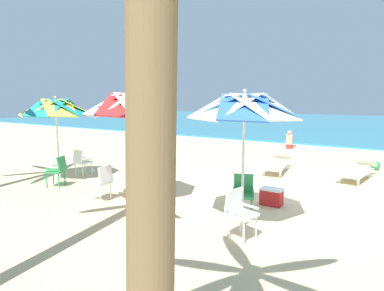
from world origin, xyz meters
TOP-DOWN VIEW (x-y plane):
  - ground_plane at (0.00, 0.00)m, footprint 80.00×80.00m
  - sea at (0.00, 27.42)m, footprint 80.00×36.00m
  - surf_foam at (0.00, 9.12)m, footprint 80.00×0.70m
  - beach_umbrella_0 at (-0.02, -2.63)m, footprint 2.22×2.22m
  - plastic_chair_0 at (0.19, -3.22)m, footprint 0.56×0.54m
  - plastic_chair_1 at (-0.22, -2.12)m, footprint 0.58×0.60m
  - beach_umbrella_1 at (-2.79, -2.84)m, footprint 2.08×2.08m
  - plastic_chair_2 at (-3.50, -3.11)m, footprint 0.50×0.47m
  - beach_umbrella_2 at (-6.17, -2.45)m, footprint 2.11×2.11m
  - plastic_chair_3 at (-6.02, -1.74)m, footprint 0.46×0.48m
  - plastic_chair_4 at (-5.55, -2.92)m, footprint 0.61×0.60m
  - sun_lounger_0 at (1.47, 2.67)m, footprint 0.95×2.22m
  - sun_lounger_1 at (-0.97, 2.38)m, footprint 0.91×2.21m
  - palm_tree_1 at (1.25, -6.80)m, footprint 3.02×2.70m
  - cooler_box at (0.08, -1.18)m, footprint 0.50×0.34m
  - beach_ball at (1.85, 4.46)m, footprint 0.33×0.33m
  - beachgoer_seated at (-2.13, 7.88)m, footprint 0.30×0.93m

SIDE VIEW (x-z plane):
  - ground_plane at x=0.00m, z-range 0.00..0.00m
  - surf_foam at x=0.00m, z-range 0.00..0.01m
  - sea at x=0.00m, z-range 0.00..0.10m
  - beach_ball at x=1.85m, z-range 0.00..0.33m
  - cooler_box at x=0.08m, z-range 0.00..0.40m
  - sun_lounger_0 at x=1.47m, z-range -0.03..0.59m
  - sun_lounger_1 at x=-0.97m, z-range -0.03..0.59m
  - beachgoer_seated at x=-2.13m, z-range -0.17..0.75m
  - plastic_chair_0 at x=0.19m, z-range 0.06..0.93m
  - plastic_chair_1 at x=-0.22m, z-range 0.06..0.93m
  - plastic_chair_2 at x=-3.50m, z-range 0.06..0.93m
  - plastic_chair_3 at x=-6.02m, z-range 0.06..0.93m
  - plastic_chair_4 at x=-5.55m, z-range 0.06..0.93m
  - beach_umbrella_2 at x=-6.17m, z-range 0.91..3.46m
  - beach_umbrella_0 at x=-0.02m, z-range 0.97..3.62m
  - beach_umbrella_1 at x=-2.79m, z-range 0.96..3.65m
  - palm_tree_1 at x=1.25m, z-range 0.57..4.86m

